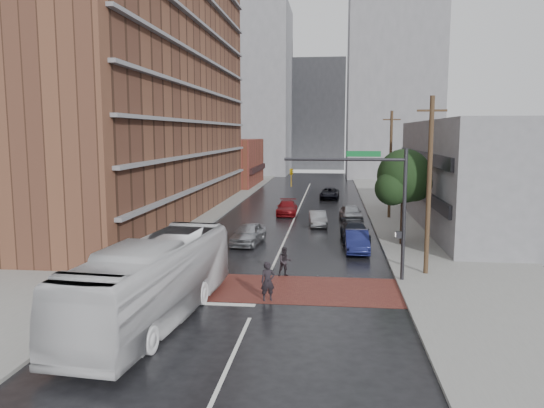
% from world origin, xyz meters
% --- Properties ---
extents(ground, '(160.00, 160.00, 0.00)m').
position_xyz_m(ground, '(0.00, 0.00, 0.00)').
color(ground, black).
rests_on(ground, ground).
extents(crosswalk, '(14.00, 5.00, 0.02)m').
position_xyz_m(crosswalk, '(0.00, 0.50, 0.01)').
color(crosswalk, maroon).
rests_on(crosswalk, ground).
extents(sidewalk_west, '(9.00, 90.00, 0.15)m').
position_xyz_m(sidewalk_west, '(-11.50, 25.00, 0.07)').
color(sidewalk_west, gray).
rests_on(sidewalk_west, ground).
extents(sidewalk_east, '(9.00, 90.00, 0.15)m').
position_xyz_m(sidewalk_east, '(11.50, 25.00, 0.07)').
color(sidewalk_east, gray).
rests_on(sidewalk_east, ground).
extents(apartment_block, '(10.00, 44.00, 28.00)m').
position_xyz_m(apartment_block, '(-14.00, 24.00, 14.00)').
color(apartment_block, brown).
rests_on(apartment_block, ground).
extents(storefront_west, '(8.00, 16.00, 7.00)m').
position_xyz_m(storefront_west, '(-12.00, 54.00, 3.50)').
color(storefront_west, maroon).
rests_on(storefront_west, ground).
extents(building_east, '(11.00, 26.00, 9.00)m').
position_xyz_m(building_east, '(16.50, 20.00, 4.50)').
color(building_east, gray).
rests_on(building_east, ground).
extents(distant_tower_west, '(18.00, 16.00, 32.00)m').
position_xyz_m(distant_tower_west, '(-14.00, 78.00, 16.00)').
color(distant_tower_west, gray).
rests_on(distant_tower_west, ground).
extents(distant_tower_east, '(16.00, 14.00, 36.00)m').
position_xyz_m(distant_tower_east, '(14.00, 72.00, 18.00)').
color(distant_tower_east, gray).
rests_on(distant_tower_east, ground).
extents(distant_tower_center, '(12.00, 10.00, 24.00)m').
position_xyz_m(distant_tower_center, '(0.00, 95.00, 12.00)').
color(distant_tower_center, gray).
rests_on(distant_tower_center, ground).
extents(street_tree, '(4.20, 4.10, 6.90)m').
position_xyz_m(street_tree, '(8.52, 12.03, 4.73)').
color(street_tree, '#332319').
rests_on(street_tree, ground).
extents(signal_mast, '(6.50, 0.30, 7.20)m').
position_xyz_m(signal_mast, '(5.85, 2.50, 4.73)').
color(signal_mast, '#2D2D33').
rests_on(signal_mast, ground).
extents(utility_pole_near, '(1.60, 0.26, 10.00)m').
position_xyz_m(utility_pole_near, '(8.80, 4.00, 5.14)').
color(utility_pole_near, '#473321').
rests_on(utility_pole_near, ground).
extents(utility_pole_far, '(1.60, 0.26, 10.00)m').
position_xyz_m(utility_pole_far, '(8.80, 24.00, 5.14)').
color(utility_pole_far, '#473321').
rests_on(utility_pole_far, ground).
extents(transit_bus, '(4.04, 12.77, 3.50)m').
position_xyz_m(transit_bus, '(-4.02, -4.72, 1.75)').
color(transit_bus, silver).
rests_on(transit_bus, ground).
extents(pedestrian_a, '(0.81, 0.67, 1.90)m').
position_xyz_m(pedestrian_a, '(0.49, -1.50, 0.95)').
color(pedestrian_a, black).
rests_on(pedestrian_a, ground).
extents(pedestrian_b, '(0.97, 0.87, 1.65)m').
position_xyz_m(pedestrian_b, '(0.91, 3.00, 0.83)').
color(pedestrian_b, black).
rests_on(pedestrian_b, ground).
extents(car_travel_a, '(2.43, 4.79, 1.56)m').
position_xyz_m(car_travel_a, '(-2.50, 11.20, 0.78)').
color(car_travel_a, '#A2A4A9').
rests_on(car_travel_a, ground).
extents(car_travel_b, '(1.80, 4.11, 1.32)m').
position_xyz_m(car_travel_b, '(2.29, 19.29, 0.66)').
color(car_travel_b, '#9CA0A3').
rests_on(car_travel_b, ground).
extents(car_travel_c, '(2.07, 4.82, 1.38)m').
position_xyz_m(car_travel_c, '(-0.91, 25.41, 0.69)').
color(car_travel_c, maroon).
rests_on(car_travel_c, ground).
extents(suv_travel, '(2.47, 4.86, 1.32)m').
position_xyz_m(suv_travel, '(3.18, 38.75, 0.66)').
color(suv_travel, black).
rests_on(suv_travel, ground).
extents(car_parked_near, '(1.59, 4.42, 1.45)m').
position_xyz_m(car_parked_near, '(5.20, 9.63, 0.73)').
color(car_parked_near, '#161B4E').
rests_on(car_parked_near, ground).
extents(car_parked_mid, '(2.22, 5.01, 1.43)m').
position_xyz_m(car_parked_mid, '(5.20, 13.19, 0.71)').
color(car_parked_mid, black).
rests_on(car_parked_mid, ground).
extents(car_parked_far, '(2.32, 4.65, 1.52)m').
position_xyz_m(car_parked_far, '(5.20, 22.31, 0.76)').
color(car_parked_far, '#A7AAAF').
rests_on(car_parked_far, ground).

